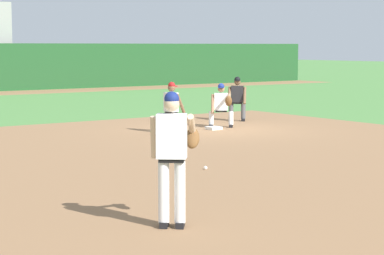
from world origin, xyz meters
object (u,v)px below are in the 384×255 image
at_px(baseball, 205,168).
at_px(pitcher, 173,151).
at_px(baserunner, 172,105).
at_px(umpire, 237,97).
at_px(first_base_bag, 214,128).
at_px(first_baseman, 222,103).

bearing_deg(baseball, pitcher, -131.70).
distance_m(baserunner, umpire, 4.04).
height_order(first_base_bag, first_baseman, first_baseman).
bearing_deg(baserunner, first_baseman, 10.61).
xyz_separation_m(first_base_bag, pitcher, (-7.66, -9.23, 1.01)).
distance_m(baseball, first_baseman, 7.80).
relative_size(baseball, baserunner, 0.05).
bearing_deg(pitcher, umpire, 47.71).
distance_m(pitcher, umpire, 14.58).
bearing_deg(first_base_bag, first_baseman, 29.96).
relative_size(baseball, umpire, 0.05).
bearing_deg(first_base_bag, umpire, 35.94).
xyz_separation_m(first_base_bag, baseball, (-4.47, -5.64, -0.01)).
relative_size(first_base_bag, first_baseman, 0.28).
bearing_deg(first_baseman, umpire, 37.76).
bearing_deg(pitcher, baseball, 48.30).
bearing_deg(first_baseman, baseball, -130.05).
distance_m(baseball, baserunner, 6.33).
height_order(first_baseman, umpire, umpire).
distance_m(first_base_bag, baserunner, 1.72).
relative_size(baseball, first_baseman, 0.06).
bearing_deg(baserunner, baseball, -117.70).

